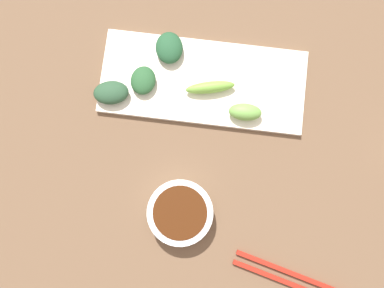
# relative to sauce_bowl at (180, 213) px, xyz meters

# --- Properties ---
(tabletop) EXTENTS (2.10, 2.10, 0.02)m
(tabletop) POSITION_rel_sauce_bowl_xyz_m (0.13, -0.03, -0.03)
(tabletop) COLOR brown
(tabletop) RESTS_ON ground
(sauce_bowl) EXTENTS (0.12, 0.12, 0.04)m
(sauce_bowl) POSITION_rel_sauce_bowl_xyz_m (0.00, 0.00, 0.00)
(sauce_bowl) COLOR white
(sauce_bowl) RESTS_ON tabletop
(serving_plate) EXTENTS (0.16, 0.39, 0.01)m
(serving_plate) POSITION_rel_sauce_bowl_xyz_m (0.25, -0.01, -0.02)
(serving_plate) COLOR silver
(serving_plate) RESTS_ON tabletop
(broccoli_leafy_0) EXTENTS (0.06, 0.05, 0.02)m
(broccoli_leafy_0) POSITION_rel_sauce_bowl_xyz_m (0.23, 0.10, 0.00)
(broccoli_leafy_0) COLOR #26542D
(broccoli_leafy_0) RESTS_ON serving_plate
(broccoli_stalk_1) EXTENTS (0.03, 0.06, 0.03)m
(broccoli_stalk_1) POSITION_rel_sauce_bowl_xyz_m (0.20, -0.10, 0.01)
(broccoli_stalk_1) COLOR #6EAA4B
(broccoli_stalk_1) RESTS_ON serving_plate
(broccoli_leafy_2) EXTENTS (0.06, 0.07, 0.03)m
(broccoli_leafy_2) POSITION_rel_sauce_bowl_xyz_m (0.20, 0.15, 0.00)
(broccoli_leafy_2) COLOR #284B31
(broccoli_leafy_2) RESTS_ON serving_plate
(broccoli_stalk_3) EXTENTS (0.04, 0.10, 0.02)m
(broccoli_stalk_3) POSITION_rel_sauce_bowl_xyz_m (0.24, -0.03, 0.00)
(broccoli_stalk_3) COLOR #71AA3E
(broccoli_stalk_3) RESTS_ON serving_plate
(broccoli_leafy_4) EXTENTS (0.07, 0.06, 0.03)m
(broccoli_leafy_4) POSITION_rel_sauce_bowl_xyz_m (0.30, 0.06, 0.00)
(broccoli_leafy_4) COLOR #214D2E
(broccoli_leafy_4) RESTS_ON serving_plate
(chopsticks) EXTENTS (0.08, 0.23, 0.01)m
(chopsticks) POSITION_rel_sauce_bowl_xyz_m (-0.09, -0.22, -0.02)
(chopsticks) COLOR #B11F13
(chopsticks) RESTS_ON tabletop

